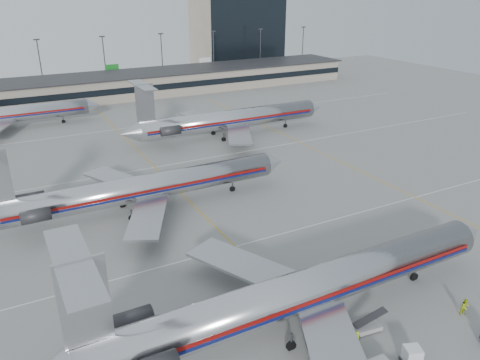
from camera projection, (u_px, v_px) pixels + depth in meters
ground at (280, 291)px, 47.91m from camera, size 260.00×260.00×0.00m
apron_markings at (235, 246)px, 56.06m from camera, size 160.00×0.15×0.02m
terminal at (85, 89)px, 126.51m from camera, size 162.00×17.00×6.25m
light_mast_row at (73, 61)px, 135.85m from camera, size 163.60×0.40×15.28m
distant_building at (236, 33)px, 174.28m from camera, size 30.00×20.00×25.00m
jet_foreground at (296, 292)px, 41.74m from camera, size 47.58×28.02×12.45m
jet_second_row at (139, 188)px, 63.68m from camera, size 44.72×26.33×11.71m
jet_third_row at (227, 119)px, 95.51m from camera, size 45.83×28.19×12.53m
uld_container at (412, 356)px, 38.33m from camera, size 1.95×1.80×1.67m
belt_loader at (365, 327)px, 42.03m from camera, size 3.83×1.54×1.98m
ramp_worker_near at (357, 339)px, 40.26m from camera, size 0.68×0.67×1.58m
ramp_worker_far at (465, 307)px, 44.16m from camera, size 0.92×0.76×1.74m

